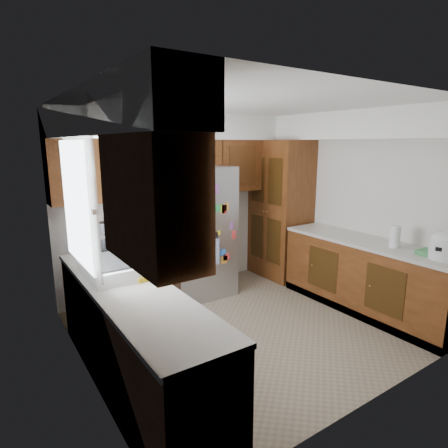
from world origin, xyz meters
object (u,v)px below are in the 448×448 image
Objects in this scene: paper_towel at (395,237)px; fridge at (196,232)px; pantry at (280,210)px; rice_cooker at (447,245)px.

fridge is at bearing 125.91° from paper_towel.
pantry is at bearing -2.06° from fridge.
pantry reaches higher than fridge.
paper_towel is (1.47, -2.03, 0.15)m from fridge.
pantry is 2.53m from rice_cooker.
pantry is 6.31× the size of rice_cooker.
rice_cooker is (1.50, -2.58, 0.17)m from fridge.
fridge reaches higher than rice_cooker.
pantry is 1.98m from paper_towel.
pantry reaches higher than rice_cooker.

